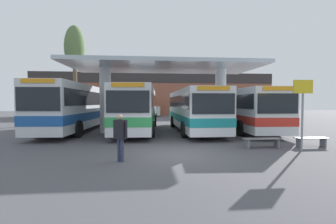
# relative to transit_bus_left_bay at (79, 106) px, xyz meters

# --- Properties ---
(ground_plane) EXTENTS (100.00, 100.00, 0.00)m
(ground_plane) POSITION_rel_transit_bus_left_bay_xyz_m (6.52, -8.55, -1.91)
(ground_plane) COLOR #4C4C51
(townhouse_backdrop) EXTENTS (40.00, 0.58, 7.08)m
(townhouse_backdrop) POSITION_rel_transit_bus_left_bay_xyz_m (6.52, 19.40, 2.22)
(townhouse_backdrop) COLOR brown
(townhouse_backdrop) RESTS_ON ground_plane
(station_canopy) EXTENTS (13.47, 5.94, 4.91)m
(station_canopy) POSITION_rel_transit_bus_left_bay_xyz_m (6.52, -1.46, 2.29)
(station_canopy) COLOR silver
(station_canopy) RESTS_ON ground_plane
(transit_bus_left_bay) EXTENTS (3.06, 11.89, 3.42)m
(transit_bus_left_bay) POSITION_rel_transit_bus_left_bay_xyz_m (0.00, 0.00, 0.00)
(transit_bus_left_bay) COLOR silver
(transit_bus_left_bay) RESTS_ON ground_plane
(transit_bus_center_bay) EXTENTS (3.07, 11.47, 3.22)m
(transit_bus_center_bay) POSITION_rel_transit_bus_left_bay_xyz_m (4.57, -0.48, -0.11)
(transit_bus_center_bay) COLOR silver
(transit_bus_center_bay) RESTS_ON ground_plane
(transit_bus_right_bay) EXTENTS (2.82, 10.59, 3.06)m
(transit_bus_right_bay) POSITION_rel_transit_bus_left_bay_xyz_m (8.75, -1.09, -0.19)
(transit_bus_right_bay) COLOR silver
(transit_bus_right_bay) RESTS_ON ground_plane
(transit_bus_far_right_bay) EXTENTS (3.07, 11.81, 3.07)m
(transit_bus_far_right_bay) POSITION_rel_transit_bus_left_bay_xyz_m (12.64, -0.49, -0.18)
(transit_bus_far_right_bay) COLOR silver
(transit_bus_far_right_bay) RESTS_ON ground_plane
(waiting_bench_near_pillar) EXTENTS (1.83, 0.44, 0.46)m
(waiting_bench_near_pillar) POSITION_rel_transit_bus_left_bay_xyz_m (10.76, -7.71, -1.56)
(waiting_bench_near_pillar) COLOR slate
(waiting_bench_near_pillar) RESTS_ON ground_plane
(waiting_bench_mid_platform) EXTENTS (1.56, 0.44, 0.46)m
(waiting_bench_mid_platform) POSITION_rel_transit_bus_left_bay_xyz_m (13.26, -7.71, -1.57)
(waiting_bench_mid_platform) COLOR slate
(waiting_bench_mid_platform) RESTS_ON ground_plane
(info_sign_platform) EXTENTS (0.90, 0.09, 3.17)m
(info_sign_platform) POSITION_rel_transit_bus_left_bay_xyz_m (12.25, -8.43, 0.34)
(info_sign_platform) COLOR gray
(info_sign_platform) RESTS_ON ground_plane
(pedestrian_waiting) EXTENTS (0.57, 0.47, 1.73)m
(pedestrian_waiting) POSITION_rel_transit_bus_left_bay_xyz_m (4.35, -9.68, -0.85)
(pedestrian_waiting) COLOR #333856
(pedestrian_waiting) RESTS_ON ground_plane
(poplar_tree_behind_left) EXTENTS (2.07, 2.07, 10.26)m
(poplar_tree_behind_left) POSITION_rel_transit_bus_left_bay_xyz_m (-2.40, 6.79, 5.82)
(poplar_tree_behind_left) COLOR brown
(poplar_tree_behind_left) RESTS_ON ground_plane
(parked_car_street) EXTENTS (4.31, 2.32, 2.15)m
(parked_car_street) POSITION_rel_transit_bus_left_bay_xyz_m (5.03, 16.44, -0.86)
(parked_car_street) COLOR #B2B7BC
(parked_car_street) RESTS_ON ground_plane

